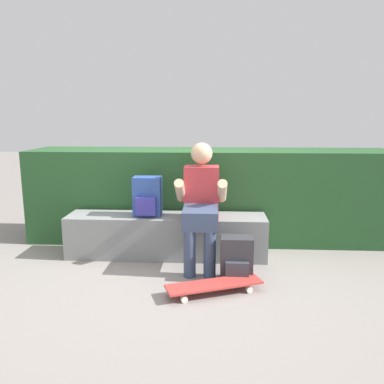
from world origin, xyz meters
name	(u,v)px	position (x,y,z in m)	size (l,w,h in m)	color
ground_plane	(163,267)	(0.00, 0.00, 0.00)	(24.00, 24.00, 0.00)	gray
bench_main	(166,236)	(0.00, 0.32, 0.22)	(2.04, 0.41, 0.43)	gray
person_skater	(201,201)	(0.36, 0.11, 0.63)	(0.49, 0.62, 1.18)	#B73338
skateboard_near_person	(214,285)	(0.50, -0.53, 0.07)	(0.82, 0.47, 0.09)	#BC3833
backpack_on_bench	(147,197)	(-0.19, 0.31, 0.63)	(0.28, 0.23, 0.40)	#2D4C99
backpack_on_ground	(237,260)	(0.69, -0.26, 0.19)	(0.28, 0.23, 0.40)	#333338
hedge_row	(210,194)	(0.44, 0.96, 0.53)	(4.15, 0.76, 1.06)	#244D26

